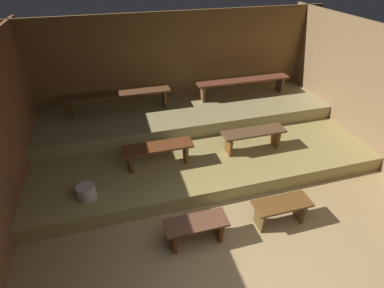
{
  "coord_description": "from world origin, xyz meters",
  "views": [
    {
      "loc": [
        -1.38,
        -1.47,
        3.41
      ],
      "look_at": [
        -0.24,
        2.64,
        0.47
      ],
      "focal_mm": 26.49,
      "sensor_mm": 36.0,
      "label": 1
    }
  ],
  "objects_px": {
    "bench_floor_left": "(196,228)",
    "bench_lower_left": "(158,151)",
    "bench_floor_right": "(281,208)",
    "bench_middle_left": "(118,96)",
    "bench_lower_right": "(253,135)",
    "bench_middle_right": "(243,82)",
    "pail_lower": "(87,192)"
  },
  "relations": [
    {
      "from": "bench_lower_right",
      "to": "pail_lower",
      "type": "bearing_deg",
      "value": -170.5
    },
    {
      "from": "bench_middle_left",
      "to": "bench_middle_right",
      "type": "relative_size",
      "value": 1.0
    },
    {
      "from": "bench_lower_right",
      "to": "bench_middle_right",
      "type": "relative_size",
      "value": 0.54
    },
    {
      "from": "bench_lower_right",
      "to": "bench_middle_left",
      "type": "distance_m",
      "value": 2.9
    },
    {
      "from": "bench_middle_left",
      "to": "bench_lower_left",
      "type": "bearing_deg",
      "value": -72.83
    },
    {
      "from": "bench_floor_left",
      "to": "bench_lower_left",
      "type": "relative_size",
      "value": 0.72
    },
    {
      "from": "bench_lower_right",
      "to": "bench_middle_right",
      "type": "bearing_deg",
      "value": 72.83
    },
    {
      "from": "bench_lower_left",
      "to": "bench_lower_right",
      "type": "relative_size",
      "value": 1.0
    },
    {
      "from": "bench_floor_left",
      "to": "bench_lower_left",
      "type": "distance_m",
      "value": 1.55
    },
    {
      "from": "bench_lower_right",
      "to": "bench_middle_right",
      "type": "height_order",
      "value": "bench_middle_right"
    },
    {
      "from": "bench_floor_right",
      "to": "bench_middle_left",
      "type": "bearing_deg",
      "value": 122.6
    },
    {
      "from": "bench_floor_left",
      "to": "pail_lower",
      "type": "relative_size",
      "value": 3.1
    },
    {
      "from": "bench_lower_right",
      "to": "bench_middle_left",
      "type": "height_order",
      "value": "bench_middle_left"
    },
    {
      "from": "bench_floor_left",
      "to": "bench_lower_right",
      "type": "distance_m",
      "value": 2.17
    },
    {
      "from": "bench_lower_left",
      "to": "bench_middle_right",
      "type": "xyz_separation_m",
      "value": [
        2.31,
        1.73,
        0.3
      ]
    },
    {
      "from": "bench_lower_right",
      "to": "bench_floor_right",
      "type": "bearing_deg",
      "value": -99.07
    },
    {
      "from": "bench_floor_left",
      "to": "bench_lower_right",
      "type": "relative_size",
      "value": 0.72
    },
    {
      "from": "bench_floor_right",
      "to": "bench_lower_left",
      "type": "xyz_separation_m",
      "value": [
        -1.53,
        1.51,
        0.29
      ]
    },
    {
      "from": "bench_middle_left",
      "to": "bench_middle_right",
      "type": "height_order",
      "value": "same"
    },
    {
      "from": "bench_floor_right",
      "to": "pail_lower",
      "type": "relative_size",
      "value": 3.1
    },
    {
      "from": "bench_floor_right",
      "to": "bench_lower_left",
      "type": "relative_size",
      "value": 0.72
    },
    {
      "from": "bench_middle_right",
      "to": "pail_lower",
      "type": "distance_m",
      "value": 4.18
    },
    {
      "from": "pail_lower",
      "to": "bench_floor_left",
      "type": "bearing_deg",
      "value": -35.04
    },
    {
      "from": "pail_lower",
      "to": "bench_lower_left",
      "type": "bearing_deg",
      "value": 22.55
    },
    {
      "from": "bench_floor_left",
      "to": "bench_lower_left",
      "type": "bearing_deg",
      "value": 99.07
    },
    {
      "from": "bench_floor_left",
      "to": "bench_middle_left",
      "type": "distance_m",
      "value": 3.38
    },
    {
      "from": "bench_floor_right",
      "to": "bench_floor_left",
      "type": "bearing_deg",
      "value": 180.0
    },
    {
      "from": "bench_floor_left",
      "to": "bench_floor_right",
      "type": "distance_m",
      "value": 1.29
    },
    {
      "from": "bench_middle_left",
      "to": "bench_floor_left",
      "type": "bearing_deg",
      "value": -76.54
    },
    {
      "from": "bench_lower_right",
      "to": "bench_middle_left",
      "type": "xyz_separation_m",
      "value": [
        -2.31,
        1.73,
        0.3
      ]
    },
    {
      "from": "bench_floor_right",
      "to": "bench_middle_right",
      "type": "xyz_separation_m",
      "value": [
        0.77,
        3.23,
        0.59
      ]
    },
    {
      "from": "bench_floor_left",
      "to": "bench_floor_right",
      "type": "height_order",
      "value": "same"
    }
  ]
}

